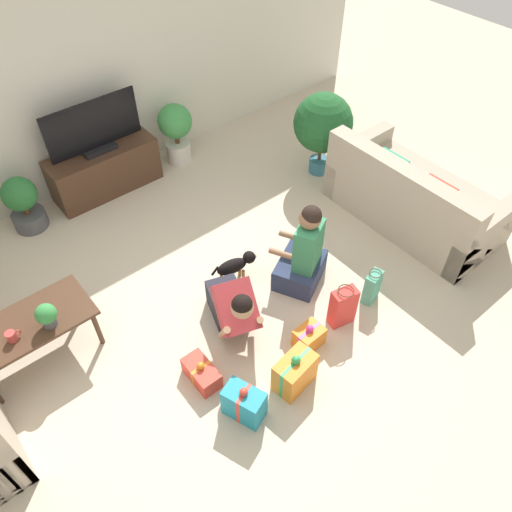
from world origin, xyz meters
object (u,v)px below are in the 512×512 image
object	(u,v)px
mug	(12,336)
tabletop_plant	(46,315)
dog	(236,265)
potted_plant_corner_right	(323,124)
sofa_right	(412,198)
gift_box_b	(309,337)
gift_box_c	(202,373)
person_sitting	(304,254)
tv	(94,130)
person_kneeling	(233,306)
gift_box_a	(295,372)
potted_plant_back_right	(176,129)
gift_box_d	(244,403)
gift_bag_a	(372,287)
gift_bag_b	(343,307)
potted_plant_back_left	(23,203)
tv_console	(105,170)
coffee_table	(29,327)

from	to	relation	value
mug	tabletop_plant	distance (m)	0.30
tabletop_plant	dog	bearing A→B (deg)	-8.29
tabletop_plant	potted_plant_corner_right	bearing A→B (deg)	8.18
sofa_right	mug	xyz separation A→B (m)	(-4.00, 0.80, 0.21)
gift_box_b	gift_box_c	world-z (taller)	gift_box_b
person_sitting	tv	bearing A→B (deg)	-99.52
person_kneeling	gift_box_a	xyz separation A→B (m)	(0.04, -0.76, -0.15)
potted_plant_back_right	gift_box_d	distance (m)	3.55
person_kneeling	mug	world-z (taller)	person_kneeling
mug	potted_plant_corner_right	bearing A→B (deg)	6.88
dog	sofa_right	bearing A→B (deg)	-92.74
sofa_right	person_kneeling	distance (m)	2.40
dog	tabletop_plant	xyz separation A→B (m)	(-1.70, 0.25, 0.38)
tv	dog	size ratio (longest dim) A/B	2.24
sofa_right	gift_box_a	size ratio (longest dim) A/B	4.69
gift_box_b	mug	bearing A→B (deg)	147.13
person_sitting	gift_box_d	size ratio (longest dim) A/B	2.58
person_kneeling	dog	xyz separation A→B (m)	(0.38, 0.45, -0.11)
gift_box_a	dog	bearing A→B (deg)	74.38
gift_bag_a	tabletop_plant	world-z (taller)	tabletop_plant
sofa_right	gift_bag_b	xyz separation A→B (m)	(-1.59, -0.50, -0.09)
tv	potted_plant_back_right	world-z (taller)	tv
potted_plant_corner_right	gift_box_d	world-z (taller)	potted_plant_corner_right
potted_plant_corner_right	gift_bag_b	bearing A→B (deg)	-129.24
gift_box_d	tabletop_plant	bearing A→B (deg)	121.77
potted_plant_back_right	gift_bag_b	world-z (taller)	potted_plant_back_right
sofa_right	gift_box_a	distance (m)	2.46
potted_plant_back_right	sofa_right	bearing A→B (deg)	-62.37
potted_plant_back_left	gift_box_c	xyz separation A→B (m)	(0.35, -2.74, -0.24)
tv	potted_plant_corner_right	xyz separation A→B (m)	(2.17, -1.34, -0.14)
dog	gift_box_a	world-z (taller)	gift_box_a
sofa_right	potted_plant_back_right	xyz separation A→B (m)	(-1.34, 2.56, 0.15)
dog	mug	bearing A→B (deg)	92.96
potted_plant_back_right	gift_bag_b	bearing A→B (deg)	-94.71
sofa_right	gift_bag_b	bearing A→B (deg)	107.51
person_kneeling	tabletop_plant	bearing A→B (deg)	171.03
person_sitting	gift_box_b	size ratio (longest dim) A/B	3.71
sofa_right	dog	xyz separation A→B (m)	(-2.02, 0.51, -0.09)
potted_plant_back_right	potted_plant_corner_right	bearing A→B (deg)	-47.17
tv_console	potted_plant_corner_right	distance (m)	2.58
potted_plant_corner_right	person_kneeling	size ratio (longest dim) A/B	1.30
sofa_right	gift_box_b	size ratio (longest dim) A/B	7.17
gift_box_a	coffee_table	bearing A→B (deg)	133.32
potted_plant_back_right	gift_bag_a	world-z (taller)	potted_plant_back_right
person_kneeling	potted_plant_back_left	bearing A→B (deg)	128.33
person_kneeling	gift_box_d	size ratio (longest dim) A/B	2.13
gift_box_a	mug	xyz separation A→B (m)	(-1.64, 1.51, 0.34)
sofa_right	tabletop_plant	xyz separation A→B (m)	(-3.71, 0.76, 0.29)
gift_box_c	gift_bag_b	world-z (taller)	gift_bag_b
tv	gift_box_d	world-z (taller)	tv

